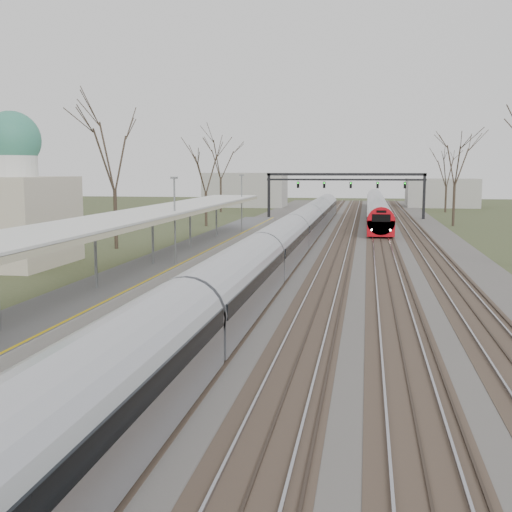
# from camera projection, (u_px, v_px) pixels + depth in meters

# --- Properties ---
(track_bed) EXTENTS (24.00, 160.00, 0.22)m
(track_bed) POSITION_uv_depth(u_px,v_px,m) (333.00, 243.00, 56.44)
(track_bed) COLOR #474442
(track_bed) RESTS_ON ground
(platform) EXTENTS (3.50, 69.00, 1.00)m
(platform) POSITION_uv_depth(u_px,v_px,m) (171.00, 264.00, 40.87)
(platform) COLOR #9E9B93
(platform) RESTS_ON ground
(canopy) EXTENTS (4.10, 50.00, 3.11)m
(canopy) POSITION_uv_depth(u_px,v_px,m) (146.00, 215.00, 36.00)
(canopy) COLOR slate
(canopy) RESTS_ON platform
(signal_gantry) EXTENTS (21.00, 0.59, 6.08)m
(signal_gantry) POSITION_uv_depth(u_px,v_px,m) (345.00, 182.00, 85.09)
(signal_gantry) COLOR black
(signal_gantry) RESTS_ON ground
(tree_west_far) EXTENTS (5.50, 5.50, 11.33)m
(tree_west_far) POSITION_uv_depth(u_px,v_px,m) (114.00, 150.00, 51.47)
(tree_west_far) COLOR #2D231C
(tree_west_far) RESTS_ON ground
(train_near) EXTENTS (2.62, 90.21, 3.05)m
(train_near) POSITION_uv_depth(u_px,v_px,m) (292.00, 234.00, 49.76)
(train_near) COLOR #AAACB4
(train_near) RESTS_ON ground
(train_far) EXTENTS (2.62, 60.21, 3.05)m
(train_far) POSITION_uv_depth(u_px,v_px,m) (377.00, 206.00, 88.46)
(train_far) COLOR #AAACB4
(train_far) RESTS_ON ground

